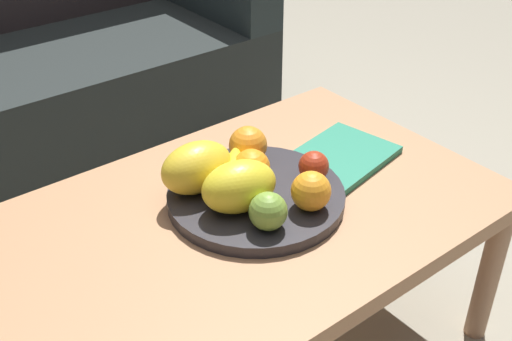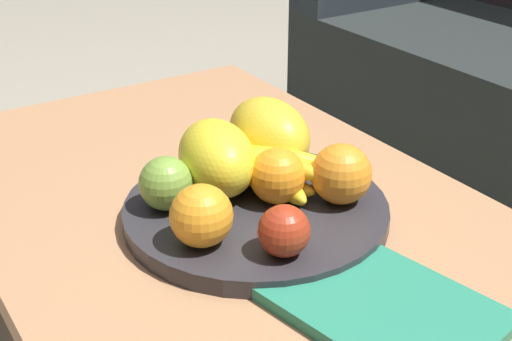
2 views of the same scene
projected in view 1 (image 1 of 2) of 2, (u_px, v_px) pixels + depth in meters
name	position (u px, v px, depth m)	size (l,w,h in m)	color
coffee_table	(238.00, 232.00, 1.29)	(1.07, 0.66, 0.42)	#B17D55
couch	(2.00, 81.00, 2.06)	(1.70, 0.70, 0.90)	#242A28
fruit_bowl	(256.00, 196.00, 1.30)	(0.36, 0.36, 0.03)	#2D2B30
melon_large_front	(239.00, 186.00, 1.21)	(0.15, 0.10, 0.10)	yellow
melon_smaller_beside	(197.00, 167.00, 1.27)	(0.15, 0.10, 0.10)	yellow
orange_front	(251.00, 168.00, 1.29)	(0.08, 0.08, 0.08)	orange
orange_left	(311.00, 191.00, 1.22)	(0.08, 0.08, 0.08)	orange
orange_right	(248.00, 145.00, 1.36)	(0.08, 0.08, 0.08)	orange
apple_front	(269.00, 211.00, 1.17)	(0.07, 0.07, 0.07)	#769F3B
apple_left	(314.00, 166.00, 1.31)	(0.06, 0.06, 0.06)	#A83119
banana_bunch	(235.00, 173.00, 1.29)	(0.16, 0.14, 0.06)	yellow
magazine	(339.00, 158.00, 1.43)	(0.25, 0.18, 0.02)	#298363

